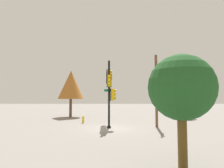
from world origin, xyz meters
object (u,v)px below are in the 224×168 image
tree_mid (181,88)px  tree_near (71,85)px  signal_pole_assembly (109,82)px  tree_far (183,90)px  utility_pole (156,89)px  fire_hydrant (83,119)px

tree_mid → tree_near: bearing=24.1°
signal_pole_assembly → tree_mid: bearing=-164.5°
tree_far → tree_near: bearing=85.2°
utility_pole → tree_far: bearing=-34.9°
tree_far → fire_hydrant: bearing=111.2°
tree_near → tree_far: (-1.33, -15.96, -0.87)m
tree_near → signal_pole_assembly: bearing=-145.4°
signal_pole_assembly → fire_hydrant: bearing=57.0°
utility_pole → fire_hydrant: 8.76m
signal_pole_assembly → tree_far: size_ratio=1.21×
utility_pole → tree_far: utility_pole is taller
tree_mid → utility_pole: bearing=-7.5°
fire_hydrant → tree_mid: 15.25m
signal_pole_assembly → tree_near: (8.35, 5.76, 0.17)m
fire_hydrant → tree_far: size_ratio=0.16×
tree_near → tree_far: size_ratio=1.28×
fire_hydrant → tree_far: 14.52m
signal_pole_assembly → utility_pole: 4.82m
tree_near → tree_mid: size_ratio=1.42×
signal_pole_assembly → utility_pole: bearing=-101.1°
tree_near → tree_mid: 22.04m
utility_pole → fire_hydrant: size_ratio=8.57×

